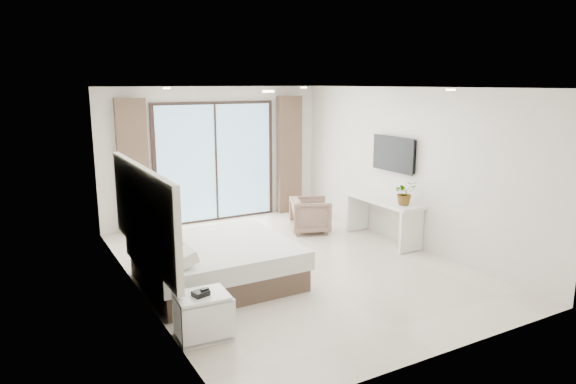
% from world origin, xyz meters
% --- Properties ---
extents(ground, '(6.20, 6.20, 0.00)m').
position_xyz_m(ground, '(0.00, 0.00, 0.00)').
color(ground, beige).
rests_on(ground, ground).
extents(room_shell, '(4.62, 6.22, 2.72)m').
position_xyz_m(room_shell, '(-0.20, 0.74, 1.58)').
color(room_shell, silver).
rests_on(room_shell, ground).
extents(bed, '(2.04, 1.95, 0.71)m').
position_xyz_m(bed, '(-1.29, -0.10, 0.30)').
color(bed, brown).
rests_on(bed, ground).
extents(nightstand, '(0.59, 0.50, 0.51)m').
position_xyz_m(nightstand, '(-2.00, -1.54, 0.26)').
color(nightstand, white).
rests_on(nightstand, ground).
extents(phone, '(0.20, 0.17, 0.06)m').
position_xyz_m(phone, '(-2.03, -1.58, 0.54)').
color(phone, black).
rests_on(phone, nightstand).
extents(console_desk, '(0.51, 1.63, 0.77)m').
position_xyz_m(console_desk, '(2.04, 0.29, 0.56)').
color(console_desk, white).
rests_on(console_desk, ground).
extents(plant, '(0.46, 0.49, 0.32)m').
position_xyz_m(plant, '(2.04, -0.25, 0.93)').
color(plant, '#33662D').
rests_on(plant, console_desk).
extents(armchair, '(0.86, 0.89, 0.71)m').
position_xyz_m(armchair, '(1.21, 1.39, 0.36)').
color(armchair, '#977562').
rests_on(armchair, ground).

